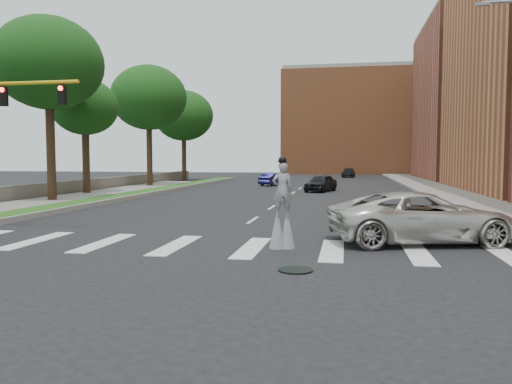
% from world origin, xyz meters
% --- Properties ---
extents(ground_plane, '(160.00, 160.00, 0.00)m').
position_xyz_m(ground_plane, '(0.00, 0.00, 0.00)').
color(ground_plane, black).
rests_on(ground_plane, ground).
extents(grass_median, '(2.00, 60.00, 0.25)m').
position_xyz_m(grass_median, '(-11.50, 20.00, 0.12)').
color(grass_median, '#205017').
rests_on(grass_median, ground).
extents(median_curb, '(0.20, 60.00, 0.28)m').
position_xyz_m(median_curb, '(-10.45, 20.00, 0.14)').
color(median_curb, gray).
rests_on(median_curb, ground).
extents(sidewalk_left, '(4.00, 60.00, 0.18)m').
position_xyz_m(sidewalk_left, '(-14.50, 10.00, 0.09)').
color(sidewalk_left, slate).
rests_on(sidewalk_left, ground).
extents(sidewalk_right, '(5.00, 90.00, 0.18)m').
position_xyz_m(sidewalk_right, '(12.50, 25.00, 0.09)').
color(sidewalk_right, slate).
rests_on(sidewalk_right, ground).
extents(stone_wall, '(0.50, 56.00, 1.10)m').
position_xyz_m(stone_wall, '(-17.00, 22.00, 0.55)').
color(stone_wall, '#5F5951').
rests_on(stone_wall, ground).
extents(manhole, '(0.90, 0.90, 0.04)m').
position_xyz_m(manhole, '(3.00, -2.00, 0.02)').
color(manhole, black).
rests_on(manhole, ground).
extents(building_far, '(16.00, 22.00, 20.00)m').
position_xyz_m(building_far, '(22.00, 54.00, 10.00)').
color(building_far, '#A9543E').
rests_on(building_far, ground).
extents(building_backdrop, '(26.00, 14.00, 18.00)m').
position_xyz_m(building_backdrop, '(6.00, 78.00, 9.00)').
color(building_backdrop, '#BC673B').
rests_on(building_backdrop, ground).
extents(stilt_performer, '(0.83, 0.60, 2.96)m').
position_xyz_m(stilt_performer, '(2.25, 1.11, 1.17)').
color(stilt_performer, '#311F13').
rests_on(stilt_performer, ground).
extents(suv_crossing, '(6.82, 4.36, 1.75)m').
position_xyz_m(suv_crossing, '(6.85, 3.00, 0.88)').
color(suv_crossing, beige).
rests_on(suv_crossing, ground).
extents(car_near, '(2.98, 4.61, 1.46)m').
position_xyz_m(car_near, '(2.13, 28.01, 0.73)').
color(car_near, black).
rests_on(car_near, ground).
extents(car_mid, '(2.69, 4.18, 1.30)m').
position_xyz_m(car_mid, '(-3.17, 36.31, 0.65)').
color(car_mid, '#16154B').
rests_on(car_mid, ground).
extents(car_far, '(2.10, 4.63, 1.31)m').
position_xyz_m(car_far, '(4.56, 59.36, 0.66)').
color(car_far, black).
rests_on(car_far, ground).
extents(tree_2, '(6.95, 6.95, 11.88)m').
position_xyz_m(tree_2, '(-14.57, 14.77, 8.89)').
color(tree_2, '#311F13').
rests_on(tree_2, ground).
extents(tree_3, '(5.09, 5.09, 8.96)m').
position_xyz_m(tree_3, '(-15.62, 21.07, 6.73)').
color(tree_3, '#311F13').
rests_on(tree_3, ground).
extents(tree_4, '(7.40, 7.40, 11.88)m').
position_xyz_m(tree_4, '(-14.84, 31.84, 8.70)').
color(tree_4, '#311F13').
rests_on(tree_4, ground).
extents(tree_5, '(7.22, 7.22, 11.07)m').
position_xyz_m(tree_5, '(-15.39, 44.12, 7.97)').
color(tree_5, '#311F13').
rests_on(tree_5, ground).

